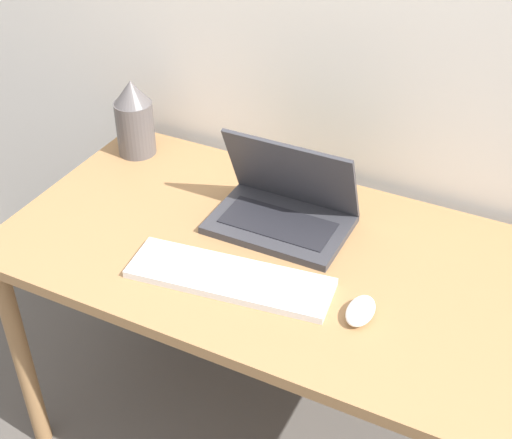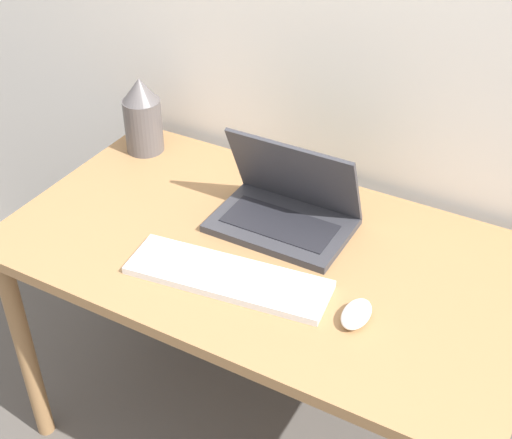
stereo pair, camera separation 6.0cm
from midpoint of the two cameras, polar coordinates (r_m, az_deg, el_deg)
desk at (r=1.80m, az=1.84°, el=-4.43°), size 1.30×0.73×0.73m
laptop at (r=1.80m, az=3.38°, el=0.99°), size 0.34×0.23×0.23m
keyboard at (r=1.65m, az=-1.21°, el=-4.63°), size 0.49×0.20×0.02m
mouse at (r=1.56m, az=9.14°, el=-7.49°), size 0.06×0.10×0.03m
vase at (r=2.11m, az=-8.26°, el=8.21°), size 0.11×0.11×0.23m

